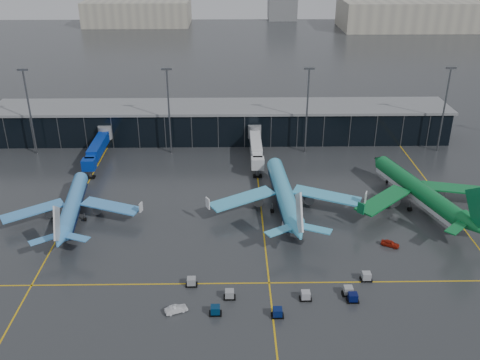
{
  "coord_description": "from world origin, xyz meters",
  "views": [
    {
      "loc": [
        3.05,
        -98.08,
        61.51
      ],
      "look_at": [
        5.0,
        18.0,
        6.0
      ],
      "focal_mm": 40.0,
      "sensor_mm": 36.0,
      "label": 1
    }
  ],
  "objects_px": {
    "airliner_aer_lingus": "(419,180)",
    "service_van_white": "(176,309)",
    "baggage_carts": "(286,295)",
    "airliner_klm_near": "(284,183)",
    "airliner_arkefly": "(72,196)",
    "service_van_red": "(390,243)",
    "mobile_airstair": "(287,223)"
  },
  "relations": [
    {
      "from": "airliner_arkefly",
      "to": "baggage_carts",
      "type": "distance_m",
      "value": 55.74
    },
    {
      "from": "airliner_arkefly",
      "to": "service_van_white",
      "type": "xyz_separation_m",
      "value": [
        26.68,
        -34.01,
        -5.09
      ]
    },
    {
      "from": "airliner_klm_near",
      "to": "mobile_airstair",
      "type": "distance_m",
      "value": 10.32
    },
    {
      "from": "airliner_arkefly",
      "to": "airliner_klm_near",
      "type": "relative_size",
      "value": 0.86
    },
    {
      "from": "baggage_carts",
      "to": "service_van_red",
      "type": "distance_m",
      "value": 29.24
    },
    {
      "from": "airliner_klm_near",
      "to": "airliner_aer_lingus",
      "type": "relative_size",
      "value": 0.99
    },
    {
      "from": "airliner_klm_near",
      "to": "baggage_carts",
      "type": "relative_size",
      "value": 1.22
    },
    {
      "from": "airliner_arkefly",
      "to": "airliner_klm_near",
      "type": "height_order",
      "value": "airliner_klm_near"
    },
    {
      "from": "airliner_aer_lingus",
      "to": "service_van_white",
      "type": "bearing_deg",
      "value": -160.86
    },
    {
      "from": "airliner_klm_near",
      "to": "baggage_carts",
      "type": "height_order",
      "value": "airliner_klm_near"
    },
    {
      "from": "service_van_white",
      "to": "airliner_aer_lingus",
      "type": "bearing_deg",
      "value": -76.88
    },
    {
      "from": "mobile_airstair",
      "to": "service_van_white",
      "type": "relative_size",
      "value": 0.89
    },
    {
      "from": "baggage_carts",
      "to": "service_van_white",
      "type": "bearing_deg",
      "value": -169.94
    },
    {
      "from": "airliner_arkefly",
      "to": "service_van_white",
      "type": "relative_size",
      "value": 9.45
    },
    {
      "from": "airliner_klm_near",
      "to": "service_van_white",
      "type": "xyz_separation_m",
      "value": [
        -22.25,
        -38.05,
        -6.0
      ]
    },
    {
      "from": "airliner_arkefly",
      "to": "service_van_red",
      "type": "distance_m",
      "value": 71.49
    },
    {
      "from": "airliner_arkefly",
      "to": "service_van_red",
      "type": "xyz_separation_m",
      "value": [
        70.05,
        -13.34,
        -5.1
      ]
    },
    {
      "from": "airliner_klm_near",
      "to": "service_van_red",
      "type": "relative_size",
      "value": 11.34
    },
    {
      "from": "mobile_airstair",
      "to": "airliner_arkefly",
      "type": "bearing_deg",
      "value": -175.65
    },
    {
      "from": "airliner_aer_lingus",
      "to": "service_van_red",
      "type": "relative_size",
      "value": 11.51
    },
    {
      "from": "mobile_airstair",
      "to": "service_van_red",
      "type": "xyz_separation_m",
      "value": [
        21.02,
        -8.91,
        -0.12
      ]
    },
    {
      "from": "airliner_aer_lingus",
      "to": "baggage_carts",
      "type": "distance_m",
      "value": 49.97
    },
    {
      "from": "baggage_carts",
      "to": "airliner_klm_near",
      "type": "bearing_deg",
      "value": 85.8
    },
    {
      "from": "baggage_carts",
      "to": "service_van_white",
      "type": "relative_size",
      "value": 8.98
    },
    {
      "from": "mobile_airstair",
      "to": "service_van_white",
      "type": "height_order",
      "value": "mobile_airstair"
    },
    {
      "from": "airliner_klm_near",
      "to": "service_van_white",
      "type": "relative_size",
      "value": 10.94
    },
    {
      "from": "airliner_aer_lingus",
      "to": "airliner_arkefly",
      "type": "bearing_deg",
      "value": 167.05
    },
    {
      "from": "airliner_aer_lingus",
      "to": "service_van_red",
      "type": "xyz_separation_m",
      "value": [
        -11.1,
        -18.22,
        -6.1
      ]
    },
    {
      "from": "service_van_red",
      "to": "baggage_carts",
      "type": "bearing_deg",
      "value": 155.33
    },
    {
      "from": "airliner_arkefly",
      "to": "mobile_airstair",
      "type": "bearing_deg",
      "value": -11.61
    },
    {
      "from": "airliner_arkefly",
      "to": "baggage_carts",
      "type": "height_order",
      "value": "airliner_arkefly"
    },
    {
      "from": "airliner_arkefly",
      "to": "mobile_airstair",
      "type": "xyz_separation_m",
      "value": [
        49.03,
        -4.43,
        -4.98
      ]
    }
  ]
}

